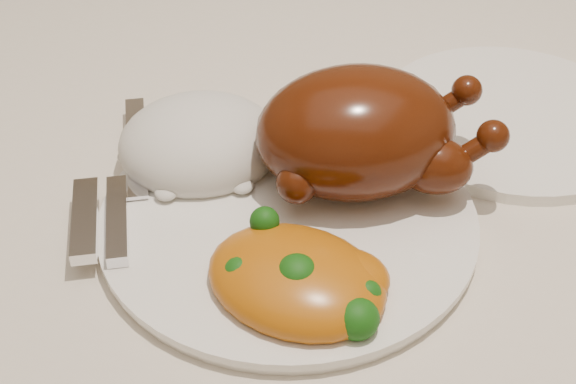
% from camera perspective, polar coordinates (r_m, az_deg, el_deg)
% --- Properties ---
extents(dining_table, '(1.60, 0.90, 0.76)m').
position_cam_1_polar(dining_table, '(0.70, 1.99, -3.95)').
color(dining_table, brown).
rests_on(dining_table, floor).
extents(tablecloth, '(1.73, 1.03, 0.18)m').
position_cam_1_polar(tablecloth, '(0.65, 2.14, 0.73)').
color(tablecloth, beige).
rests_on(tablecloth, dining_table).
extents(dinner_plate, '(0.26, 0.26, 0.01)m').
position_cam_1_polar(dinner_plate, '(0.56, 0.00, -2.01)').
color(dinner_plate, white).
rests_on(dinner_plate, tablecloth).
extents(side_plate, '(0.27, 0.27, 0.01)m').
position_cam_1_polar(side_plate, '(0.69, 15.58, 5.16)').
color(side_plate, white).
rests_on(side_plate, tablecloth).
extents(roast_chicken, '(0.19, 0.15, 0.09)m').
position_cam_1_polar(roast_chicken, '(0.56, 5.25, 4.29)').
color(roast_chicken, '#4F1A08').
rests_on(roast_chicken, dinner_plate).
extents(rice_mound, '(0.15, 0.15, 0.06)m').
position_cam_1_polar(rice_mound, '(0.60, -6.28, 3.42)').
color(rice_mound, white).
rests_on(rice_mound, dinner_plate).
extents(mac_and_cheese, '(0.14, 0.12, 0.04)m').
position_cam_1_polar(mac_and_cheese, '(0.50, 1.09, -6.27)').
color(mac_and_cheese, orange).
rests_on(mac_and_cheese, dinner_plate).
extents(cutlery, '(0.08, 0.19, 0.01)m').
position_cam_1_polar(cutlery, '(0.58, -12.09, -0.16)').
color(cutlery, silver).
rests_on(cutlery, dinner_plate).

